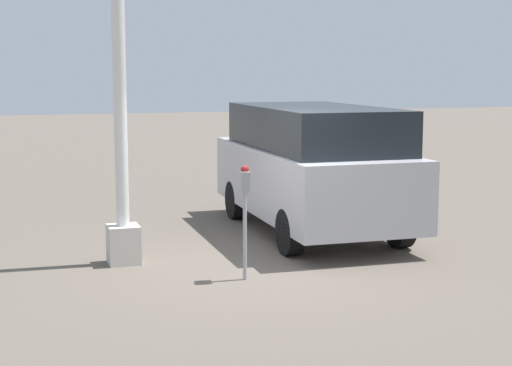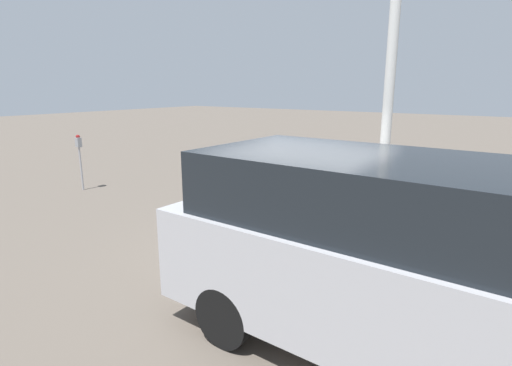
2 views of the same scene
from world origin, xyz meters
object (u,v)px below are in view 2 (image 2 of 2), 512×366
lamp_post (386,126)px  parked_van (392,253)px  parking_meter_near (280,185)px  parking_meter_far (79,150)px

lamp_post → parked_van: lamp_post is taller
lamp_post → parked_van: (1.18, -3.37, -0.98)m
parked_van → parking_meter_near: bearing=143.6°
parking_meter_far → parked_van: (9.16, -2.21, 0.02)m
lamp_post → parking_meter_far: bearing=-171.7°
parking_meter_near → lamp_post: lamp_post is taller
parking_meter_near → lamp_post: 2.20m
parking_meter_far → lamp_post: bearing=18.7°
parking_meter_far → parked_van: size_ratio=0.31×
parking_meter_near → lamp_post: bearing=55.4°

